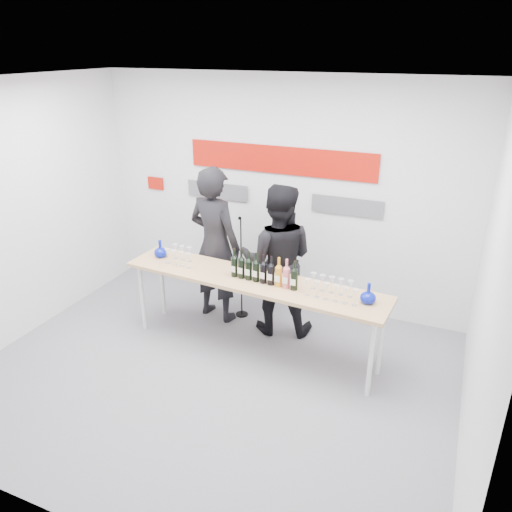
# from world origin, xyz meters

# --- Properties ---
(ground) EXTENTS (5.00, 5.00, 0.00)m
(ground) POSITION_xyz_m (0.00, 0.00, 0.00)
(ground) COLOR slate
(ground) RESTS_ON ground
(back_wall) EXTENTS (5.00, 0.04, 3.00)m
(back_wall) POSITION_xyz_m (0.00, 2.00, 1.50)
(back_wall) COLOR silver
(back_wall) RESTS_ON ground
(signage) EXTENTS (3.38, 0.02, 0.79)m
(signage) POSITION_xyz_m (-0.06, 1.97, 1.81)
(signage) COLOR #AE1207
(signage) RESTS_ON back_wall
(tasting_table) EXTENTS (3.09, 0.82, 0.92)m
(tasting_table) POSITION_xyz_m (0.21, 0.64, 0.85)
(tasting_table) COLOR tan
(tasting_table) RESTS_ON ground
(wine_bottles) EXTENTS (0.80, 0.13, 0.33)m
(wine_bottles) POSITION_xyz_m (0.35, 0.60, 1.08)
(wine_bottles) COLOR black
(wine_bottles) RESTS_ON tasting_table
(decanter_left) EXTENTS (0.16, 0.16, 0.21)m
(decanter_left) POSITION_xyz_m (-1.07, 0.77, 1.02)
(decanter_left) COLOR #081695
(decanter_left) RESTS_ON tasting_table
(decanter_right) EXTENTS (0.16, 0.16, 0.21)m
(decanter_right) POSITION_xyz_m (1.48, 0.59, 1.02)
(decanter_right) COLOR #081695
(decanter_right) RESTS_ON tasting_table
(glasses_left) EXTENTS (0.36, 0.24, 0.18)m
(glasses_left) POSITION_xyz_m (-0.75, 0.69, 1.01)
(glasses_left) COLOR silver
(glasses_left) RESTS_ON tasting_table
(glasses_right) EXTENTS (0.56, 0.26, 0.18)m
(glasses_right) POSITION_xyz_m (1.11, 0.57, 1.01)
(glasses_right) COLOR silver
(glasses_right) RESTS_ON tasting_table
(presenter_left) EXTENTS (0.80, 0.61, 1.99)m
(presenter_left) POSITION_xyz_m (-0.54, 1.19, 1.00)
(presenter_left) COLOR black
(presenter_left) RESTS_ON ground
(presenter_right) EXTENTS (1.06, 0.92, 1.86)m
(presenter_right) POSITION_xyz_m (0.29, 1.19, 0.93)
(presenter_right) COLOR black
(presenter_right) RESTS_ON ground
(mic_stand) EXTENTS (0.16, 0.16, 1.38)m
(mic_stand) POSITION_xyz_m (-0.25, 1.31, 0.42)
(mic_stand) COLOR black
(mic_stand) RESTS_ON ground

